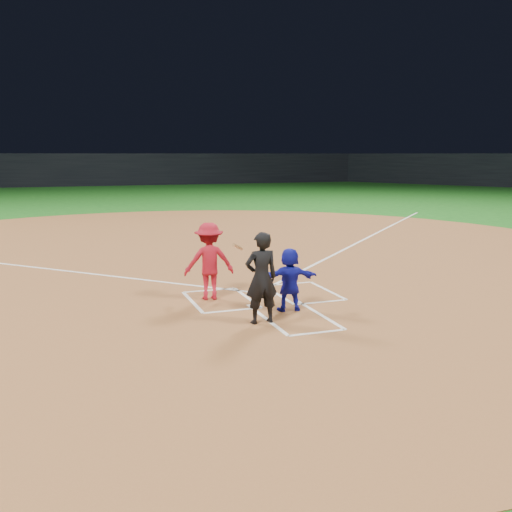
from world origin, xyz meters
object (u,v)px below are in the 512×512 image
object	(u,v)px
catcher	(289,279)
umpire	(261,278)
batter_at_plate	(209,261)
home_plate	(263,296)

from	to	relation	value
catcher	umpire	size ratio (longest dim) A/B	0.75
umpire	batter_at_plate	bearing A→B (deg)	-78.75
home_plate	umpire	xyz separation A→B (m)	(-0.73, -1.90, 0.85)
catcher	home_plate	bearing A→B (deg)	-76.29
home_plate	umpire	bearing A→B (deg)	69.10
catcher	umpire	bearing A→B (deg)	46.49
home_plate	umpire	distance (m)	2.21
home_plate	batter_at_plate	distance (m)	1.44
home_plate	umpire	world-z (taller)	umpire
catcher	batter_at_plate	size ratio (longest dim) A/B	0.77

